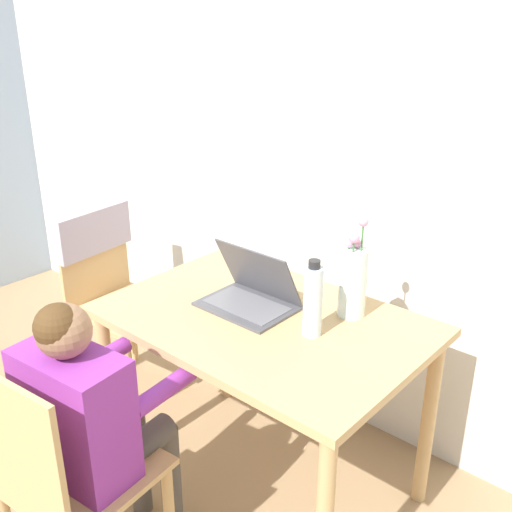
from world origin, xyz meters
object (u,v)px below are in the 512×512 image
Objects in this scene: chair_occupied at (64,480)px; person_seated at (91,412)px; laptop at (252,292)px; chair_spare at (106,271)px; water_bottle at (313,300)px; flower_vase at (353,280)px.

chair_occupied is 0.20m from person_seated.
laptop is at bearing -98.95° from chair_occupied.
laptop is (0.91, -0.02, 0.19)m from chair_spare.
water_bottle reaches higher than chair_spare.
chair_occupied is 2.65× the size of laptop.
person_seated reaches higher than laptop.
flower_vase is at bearing -119.37° from person_seated.
person_seated is 0.92m from flower_vase.
laptop is at bearing -96.83° from chair_spare.
person_seated is at bearing -133.57° from chair_spare.
flower_vase is at bearing -88.46° from chair_spare.
person_seated is at bearing -94.55° from laptop.
person_seated is (-0.01, 0.12, 0.16)m from chair_occupied.
chair_spare is 2.68× the size of laptop.
laptop is at bearing 174.70° from water_bottle.
flower_vase is (0.34, 0.94, 0.41)m from chair_occupied.
flower_vase reaches higher than person_seated.
water_bottle reaches higher than chair_occupied.
chair_spare is at bearing -43.90° from person_seated.
flower_vase is 0.20m from water_bottle.
water_bottle is at bearing -97.80° from chair_spare.
person_seated is 3.79× the size of water_bottle.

